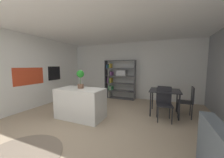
{
  "coord_description": "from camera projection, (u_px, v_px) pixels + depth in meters",
  "views": [
    {
      "loc": [
        1.74,
        -2.83,
        1.54
      ],
      "look_at": [
        0.16,
        0.97,
        1.11
      ],
      "focal_mm": 20.11,
      "sensor_mm": 36.0,
      "label": 1
    }
  ],
  "objects": [
    {
      "name": "ground_plane",
      "position": [
        93.0,
        123.0,
        3.42
      ],
      "size": [
        9.14,
        9.14,
        0.0
      ],
      "primitive_type": "plane",
      "color": "tan"
    },
    {
      "name": "ceiling_slab",
      "position": [
        91.0,
        21.0,
        3.15
      ],
      "size": [
        6.65,
        6.18,
        0.06
      ],
      "color": "white",
      "rests_on": "ground_plane"
    },
    {
      "name": "back_partition",
      "position": [
        125.0,
        71.0,
        6.09
      ],
      "size": [
        6.65,
        0.06,
        2.63
      ],
      "primitive_type": "cube",
      "color": "silver",
      "rests_on": "ground_plane"
    },
    {
      "name": "tall_cabinet_run_left",
      "position": [
        20.0,
        72.0,
        4.41
      ],
      "size": [
        0.63,
        5.57,
        2.63
      ],
      "primitive_type": "cube",
      "color": "white",
      "rests_on": "ground_plane"
    },
    {
      "name": "cabinet_niche_splashback",
      "position": [
        29.0,
        76.0,
        4.39
      ],
      "size": [
        0.01,
        1.07,
        0.6
      ],
      "color": "#CC4223",
      "rests_on": "ground_plane"
    },
    {
      "name": "built_in_oven",
      "position": [
        54.0,
        73.0,
        5.37
      ],
      "size": [
        0.06,
        0.59,
        0.57
      ],
      "color": "black",
      "rests_on": "ground_plane"
    },
    {
      "name": "kitchen_island",
      "position": [
        81.0,
        103.0,
        3.72
      ],
      "size": [
        1.39,
        0.73,
        0.88
      ],
      "primitive_type": "cube",
      "color": "white",
      "rests_on": "ground_plane"
    },
    {
      "name": "potted_plant_on_island",
      "position": [
        80.0,
        77.0,
        3.68
      ],
      "size": [
        0.22,
        0.22,
        0.54
      ],
      "color": "brown",
      "rests_on": "kitchen_island"
    },
    {
      "name": "open_bookshelf",
      "position": [
        118.0,
        78.0,
        5.96
      ],
      "size": [
        1.46,
        0.34,
        1.81
      ],
      "color": "#4C4C51",
      "rests_on": "ground_plane"
    },
    {
      "name": "foreground_floor_rug",
      "position": [
        19.0,
        157.0,
        2.11
      ],
      "size": [
        1.39,
        1.39,
        0.01
      ],
      "primitive_type": "cylinder",
      "color": "gray",
      "rests_on": "ground_plane"
    },
    {
      "name": "dining_table",
      "position": [
        165.0,
        93.0,
        3.97
      ],
      "size": [
        0.9,
        0.85,
        0.78
      ],
      "color": "#232328",
      "rests_on": "ground_plane"
    },
    {
      "name": "dining_chair_window_side",
      "position": [
        189.0,
        99.0,
        3.73
      ],
      "size": [
        0.43,
        0.45,
        0.93
      ],
      "rotation": [
        0.0,
        0.0,
        -1.62
      ],
      "color": "#232328",
      "rests_on": "ground_plane"
    },
    {
      "name": "dining_chair_far",
      "position": [
        164.0,
        95.0,
        4.41
      ],
      "size": [
        0.47,
        0.44,
        0.85
      ],
      "rotation": [
        0.0,
        0.0,
        3.09
      ],
      "color": "#232328",
      "rests_on": "ground_plane"
    },
    {
      "name": "dining_chair_near",
      "position": [
        164.0,
        101.0,
        3.58
      ],
      "size": [
        0.46,
        0.48,
        0.92
      ],
      "rotation": [
        0.0,
        0.0,
        0.12
      ],
      "color": "#232328",
      "rests_on": "ground_plane"
    }
  ]
}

